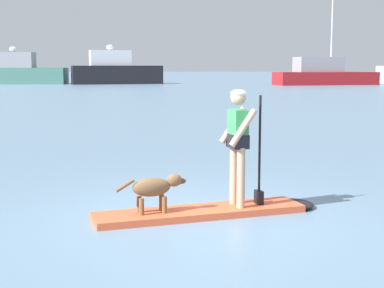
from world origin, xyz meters
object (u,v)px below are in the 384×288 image
(moored_boat_port, at_px, (19,72))
(moored_boat_outer, at_px, (324,74))
(paddleboard, at_px, (215,211))
(dog, at_px, (155,188))
(person_paddler, at_px, (239,139))
(moored_boat_starboard, at_px, (116,71))

(moored_boat_port, relative_size, moored_boat_outer, 0.92)
(moored_boat_port, distance_m, moored_boat_outer, 35.42)
(paddleboard, xyz_separation_m, dog, (-0.87, -0.19, 0.40))
(person_paddler, height_order, moored_boat_outer, moored_boat_outer)
(dog, height_order, moored_boat_outer, moored_boat_outer)
(dog, bearing_deg, paddleboard, 12.07)
(dog, distance_m, moored_boat_port, 63.11)
(person_paddler, xyz_separation_m, moored_boat_outer, (20.45, 54.39, 0.09))
(dog, xyz_separation_m, moored_boat_port, (-13.02, 61.74, 0.98))
(person_paddler, distance_m, moored_boat_starboard, 60.42)
(person_paddler, xyz_separation_m, moored_boat_starboard, (-2.92, 60.35, 0.44))
(paddleboard, xyz_separation_m, moored_boat_starboard, (-2.56, 60.43, 1.48))
(person_paddler, relative_size, moored_boat_starboard, 0.16)
(paddleboard, relative_size, dog, 3.40)
(dog, bearing_deg, moored_boat_starboard, 91.60)
(person_paddler, relative_size, dog, 1.70)
(paddleboard, distance_m, moored_boat_port, 63.12)
(person_paddler, height_order, moored_boat_starboard, moored_boat_starboard)
(moored_boat_starboard, bearing_deg, moored_boat_port, 174.30)
(moored_boat_starboard, bearing_deg, dog, -88.40)
(paddleboard, height_order, dog, dog)
(paddleboard, relative_size, person_paddler, 2.00)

